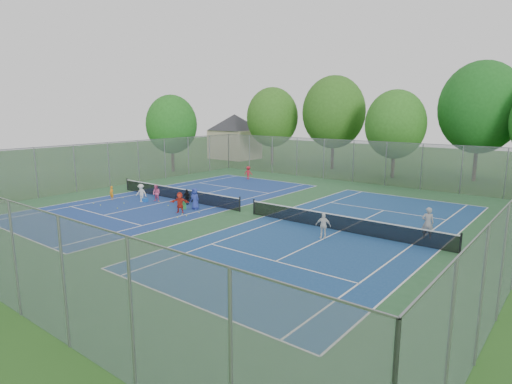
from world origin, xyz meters
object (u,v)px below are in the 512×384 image
net_left (177,194)px  ball_hopper (184,206)px  instructor (428,223)px  ball_crate (145,200)px  net_right (341,223)px

net_left → ball_hopper: (2.84, -1.90, -0.18)m
net_left → ball_hopper: bearing=-33.8°
ball_hopper → instructor: size_ratio=0.31×
ball_hopper → instructor: bearing=12.7°
ball_hopper → instructor: (15.49, 3.49, 0.60)m
ball_crate → ball_hopper: bearing=2.0°
net_left → net_right: same height
net_right → ball_crate: size_ratio=37.95×
net_right → ball_hopper: net_right is taller
ball_crate → net_right: bearing=7.6°
ball_crate → instructor: bearing=10.5°
net_left → ball_crate: size_ratio=37.95×
net_right → instructor: (4.33, 1.59, 0.42)m
net_left → ball_hopper: size_ratio=23.77×
ball_hopper → net_right: bearing=9.7°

